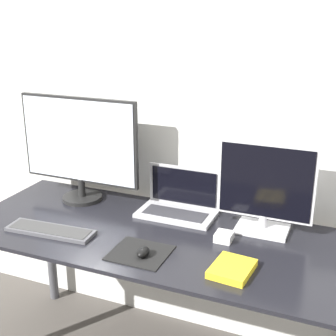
{
  "coord_description": "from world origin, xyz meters",
  "views": [
    {
      "loc": [
        0.77,
        -1.35,
        1.72
      ],
      "look_at": [
        0.0,
        0.49,
        1.03
      ],
      "focal_mm": 50.0,
      "sensor_mm": 36.0,
      "label": 1
    }
  ],
  "objects_px": {
    "laptop": "(180,202)",
    "mouse": "(143,252)",
    "keyboard": "(50,230)",
    "monitor_left": "(79,146)",
    "power_brick": "(224,237)",
    "monitor_right": "(265,189)",
    "book": "(232,269)"
  },
  "relations": [
    {
      "from": "laptop",
      "to": "book",
      "type": "bearing_deg",
      "value": -48.33
    },
    {
      "from": "book",
      "to": "power_brick",
      "type": "xyz_separation_m",
      "value": [
        -0.1,
        0.23,
        0.0
      ]
    },
    {
      "from": "mouse",
      "to": "monitor_right",
      "type": "bearing_deg",
      "value": 46.92
    },
    {
      "from": "power_brick",
      "to": "monitor_right",
      "type": "bearing_deg",
      "value": 49.4
    },
    {
      "from": "monitor_left",
      "to": "keyboard",
      "type": "distance_m",
      "value": 0.48
    },
    {
      "from": "book",
      "to": "power_brick",
      "type": "distance_m",
      "value": 0.26
    },
    {
      "from": "monitor_right",
      "to": "book",
      "type": "height_order",
      "value": "monitor_right"
    },
    {
      "from": "mouse",
      "to": "power_brick",
      "type": "height_order",
      "value": "mouse"
    },
    {
      "from": "keyboard",
      "to": "monitor_left",
      "type": "bearing_deg",
      "value": 100.98
    },
    {
      "from": "monitor_left",
      "to": "laptop",
      "type": "height_order",
      "value": "monitor_left"
    },
    {
      "from": "laptop",
      "to": "mouse",
      "type": "height_order",
      "value": "laptop"
    },
    {
      "from": "book",
      "to": "power_brick",
      "type": "relative_size",
      "value": 2.45
    },
    {
      "from": "monitor_left",
      "to": "book",
      "type": "relative_size",
      "value": 3.35
    },
    {
      "from": "power_brick",
      "to": "monitor_left",
      "type": "bearing_deg",
      "value": 169.08
    },
    {
      "from": "monitor_right",
      "to": "laptop",
      "type": "relative_size",
      "value": 1.14
    },
    {
      "from": "monitor_right",
      "to": "keyboard",
      "type": "distance_m",
      "value": 0.98
    },
    {
      "from": "laptop",
      "to": "monitor_right",
      "type": "bearing_deg",
      "value": -5.54
    },
    {
      "from": "power_brick",
      "to": "keyboard",
      "type": "bearing_deg",
      "value": -163.15
    },
    {
      "from": "monitor_left",
      "to": "book",
      "type": "distance_m",
      "value": 1.04
    },
    {
      "from": "keyboard",
      "to": "power_brick",
      "type": "relative_size",
      "value": 5.22
    },
    {
      "from": "monitor_right",
      "to": "mouse",
      "type": "bearing_deg",
      "value": -133.08
    },
    {
      "from": "monitor_left",
      "to": "book",
      "type": "height_order",
      "value": "monitor_left"
    },
    {
      "from": "keyboard",
      "to": "book",
      "type": "height_order",
      "value": "book"
    },
    {
      "from": "monitor_right",
      "to": "book",
      "type": "xyz_separation_m",
      "value": [
        -0.03,
        -0.39,
        -0.19
      ]
    },
    {
      "from": "keyboard",
      "to": "book",
      "type": "distance_m",
      "value": 0.85
    },
    {
      "from": "keyboard",
      "to": "mouse",
      "type": "xyz_separation_m",
      "value": [
        0.48,
        -0.04,
        0.01
      ]
    },
    {
      "from": "book",
      "to": "keyboard",
      "type": "bearing_deg",
      "value": 179.37
    },
    {
      "from": "monitor_left",
      "to": "laptop",
      "type": "distance_m",
      "value": 0.59
    },
    {
      "from": "monitor_left",
      "to": "book",
      "type": "bearing_deg",
      "value": -23.13
    },
    {
      "from": "mouse",
      "to": "book",
      "type": "xyz_separation_m",
      "value": [
        0.36,
        0.03,
        -0.01
      ]
    },
    {
      "from": "keyboard",
      "to": "book",
      "type": "relative_size",
      "value": 2.13
    },
    {
      "from": "power_brick",
      "to": "book",
      "type": "bearing_deg",
      "value": -66.77
    }
  ]
}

